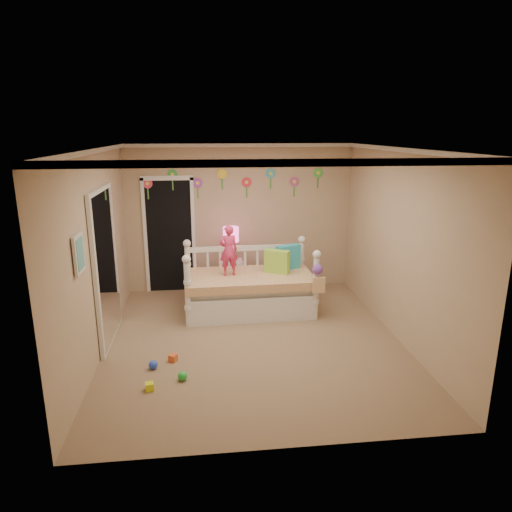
{
  "coord_description": "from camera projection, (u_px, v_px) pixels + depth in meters",
  "views": [
    {
      "loc": [
        -0.63,
        -5.77,
        2.81
      ],
      "look_at": [
        0.1,
        0.6,
        1.05
      ],
      "focal_mm": 32.09,
      "sensor_mm": 36.0,
      "label": 1
    }
  ],
  "objects": [
    {
      "name": "toy_scatter",
      "position": [
        179.0,
        358.0,
        5.75
      ],
      "size": [
        1.07,
        1.45,
        0.11
      ],
      "primitive_type": null,
      "rotation": [
        0.0,
        0.0,
        -0.22
      ],
      "color": "#996666",
      "rests_on": "floor"
    },
    {
      "name": "mirror_closet",
      "position": [
        106.0,
        267.0,
        6.13
      ],
      "size": [
        0.07,
        1.3,
        2.1
      ],
      "primitive_type": "cube",
      "color": "white",
      "rests_on": "left_wall"
    },
    {
      "name": "hanging_bag",
      "position": [
        317.0,
        279.0,
        6.8
      ],
      "size": [
        0.2,
        0.16,
        0.36
      ],
      "primitive_type": null,
      "color": "beige",
      "rests_on": "daybed"
    },
    {
      "name": "table_lamp",
      "position": [
        231.0,
        239.0,
        7.78
      ],
      "size": [
        0.27,
        0.27,
        0.59
      ],
      "color": "#F4208E",
      "rests_on": "nightstand"
    },
    {
      "name": "right_wall",
      "position": [
        400.0,
        246.0,
        6.22
      ],
      "size": [
        0.01,
        4.5,
        2.6
      ],
      "primitive_type": "cube",
      "color": "tan",
      "rests_on": "floor"
    },
    {
      "name": "closet_doorway",
      "position": [
        170.0,
        235.0,
        8.07
      ],
      "size": [
        0.9,
        0.04,
        2.07
      ],
      "primitive_type": "cube",
      "color": "black",
      "rests_on": "back_wall"
    },
    {
      "name": "child",
      "position": [
        229.0,
        250.0,
        7.09
      ],
      "size": [
        0.32,
        0.24,
        0.8
      ],
      "primitive_type": "imported",
      "rotation": [
        0.0,
        0.0,
        3.31
      ],
      "color": "#E8346C",
      "rests_on": "daybed"
    },
    {
      "name": "flower_decals",
      "position": [
        234.0,
        182.0,
        7.96
      ],
      "size": [
        3.4,
        0.02,
        0.5
      ],
      "primitive_type": null,
      "color": "#B2668C",
      "rests_on": "back_wall"
    },
    {
      "name": "crown_molding",
      "position": [
        254.0,
        151.0,
        5.66
      ],
      "size": [
        4.0,
        4.5,
        0.06
      ],
      "primitive_type": null,
      "color": "white",
      "rests_on": "ceiling"
    },
    {
      "name": "back_wall",
      "position": [
        240.0,
        218.0,
        8.15
      ],
      "size": [
        4.0,
        0.01,
        2.6
      ],
      "primitive_type": "cube",
      "color": "tan",
      "rests_on": "floor"
    },
    {
      "name": "ceiling",
      "position": [
        254.0,
        148.0,
        5.65
      ],
      "size": [
        4.0,
        4.5,
        0.01
      ],
      "primitive_type": "cube",
      "color": "white",
      "rests_on": "floor"
    },
    {
      "name": "pillow_lime",
      "position": [
        277.0,
        262.0,
        7.26
      ],
      "size": [
        0.41,
        0.32,
        0.37
      ],
      "primitive_type": "cube",
      "rotation": [
        0.0,
        0.0,
        -0.51
      ],
      "color": "#9DD942",
      "rests_on": "daybed"
    },
    {
      "name": "pillow_turquoise",
      "position": [
        288.0,
        257.0,
        7.48
      ],
      "size": [
        0.42,
        0.27,
        0.4
      ],
      "primitive_type": "cube",
      "rotation": [
        0.0,
        0.0,
        0.36
      ],
      "color": "#259FB9",
      "rests_on": "daybed"
    },
    {
      "name": "daybed",
      "position": [
        249.0,
        278.0,
        7.25
      ],
      "size": [
        2.06,
        1.14,
        1.11
      ],
      "primitive_type": null,
      "rotation": [
        0.0,
        0.0,
        0.02
      ],
      "color": "white",
      "rests_on": "floor"
    },
    {
      "name": "floor",
      "position": [
        254.0,
        340.0,
        6.34
      ],
      "size": [
        4.0,
        4.5,
        0.01
      ],
      "primitive_type": "cube",
      "color": "#7F684C",
      "rests_on": "ground"
    },
    {
      "name": "nightstand",
      "position": [
        232.0,
        278.0,
        7.97
      ],
      "size": [
        0.4,
        0.32,
        0.65
      ],
      "primitive_type": "cube",
      "rotation": [
        0.0,
        0.0,
        0.05
      ],
      "color": "white",
      "rests_on": "floor"
    },
    {
      "name": "wall_picture",
      "position": [
        79.0,
        254.0,
        4.85
      ],
      "size": [
        0.05,
        0.34,
        0.42
      ],
      "primitive_type": "cube",
      "color": "white",
      "rests_on": "left_wall"
    },
    {
      "name": "left_wall",
      "position": [
        97.0,
        254.0,
        5.78
      ],
      "size": [
        0.01,
        4.5,
        2.6
      ],
      "primitive_type": "cube",
      "color": "tan",
      "rests_on": "floor"
    }
  ]
}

